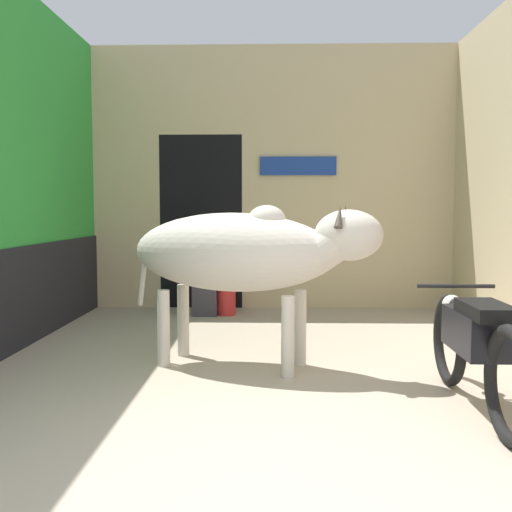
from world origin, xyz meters
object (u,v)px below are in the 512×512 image
Objects in this scene: motorcycle_near at (475,344)px; shopkeeper_seated at (205,268)px; plastic_stool at (226,298)px; cow at (243,252)px.

shopkeeper_seated is at bearing 121.49° from motorcycle_near.
shopkeeper_seated is 0.47m from plastic_stool.
shopkeeper_seated reaches higher than motorcycle_near.
plastic_stool is at bearing 118.46° from motorcycle_near.
cow is 2.72m from plastic_stool.
cow is 1.95× the size of shopkeeper_seated.
cow reaches higher than plastic_stool.
cow is 5.62× the size of plastic_stool.
plastic_stool is (-2.00, 3.68, -0.24)m from motorcycle_near.
plastic_stool is at bearing 97.94° from cow.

